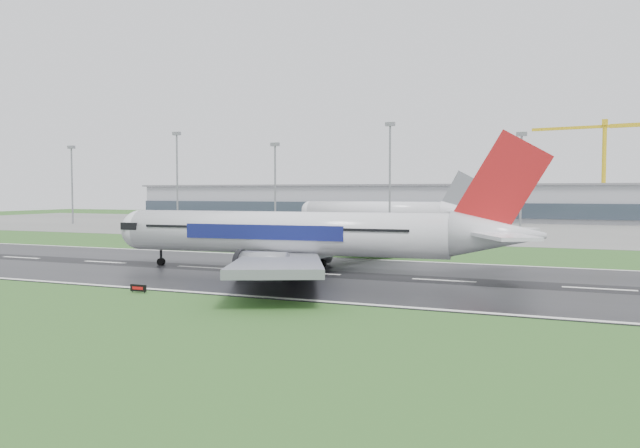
% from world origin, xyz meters
% --- Properties ---
extents(ground, '(520.00, 520.00, 0.00)m').
position_xyz_m(ground, '(0.00, 0.00, 0.00)').
color(ground, '#26521E').
rests_on(ground, ground).
extents(runway, '(400.00, 45.00, 0.10)m').
position_xyz_m(runway, '(0.00, 0.00, 0.05)').
color(runway, black).
rests_on(runway, ground).
extents(apron, '(400.00, 130.00, 0.08)m').
position_xyz_m(apron, '(0.00, 125.00, 0.04)').
color(apron, slate).
rests_on(apron, ground).
extents(terminal, '(240.00, 36.00, 15.00)m').
position_xyz_m(terminal, '(0.00, 185.00, 7.50)').
color(terminal, gray).
rests_on(terminal, ground).
extents(main_airliner, '(72.75, 69.72, 20.22)m').
position_xyz_m(main_airliner, '(39.18, 1.74, 10.21)').
color(main_airliner, silver).
rests_on(main_airliner, runway).
extents(parked_airliner, '(65.56, 61.35, 18.60)m').
position_xyz_m(parked_airliner, '(15.52, 119.11, 9.38)').
color(parked_airliner, silver).
rests_on(parked_airliner, apron).
extents(tower_crane, '(43.23, 8.81, 42.92)m').
position_xyz_m(tower_crane, '(89.12, 200.00, 21.46)').
color(tower_crane, gold).
rests_on(tower_crane, ground).
extents(runway_sign, '(2.28, 0.90, 1.04)m').
position_xyz_m(runway_sign, '(26.62, -24.41, 0.52)').
color(runway_sign, black).
rests_on(runway_sign, ground).
extents(floodmast_0, '(0.64, 0.64, 29.17)m').
position_xyz_m(floodmast_0, '(-103.46, 100.00, 14.58)').
color(floodmast_0, gray).
rests_on(floodmast_0, ground).
extents(floodmast_1, '(0.64, 0.64, 32.72)m').
position_xyz_m(floodmast_1, '(-54.75, 100.00, 16.36)').
color(floodmast_1, gray).
rests_on(floodmast_1, ground).
extents(floodmast_2, '(0.64, 0.64, 27.74)m').
position_xyz_m(floodmast_2, '(-15.63, 100.00, 13.87)').
color(floodmast_2, gray).
rests_on(floodmast_2, ground).
extents(floodmast_3, '(0.64, 0.64, 32.87)m').
position_xyz_m(floodmast_3, '(24.08, 100.00, 16.43)').
color(floodmast_3, gray).
rests_on(floodmast_3, ground).
extents(floodmast_4, '(0.64, 0.64, 28.44)m').
position_xyz_m(floodmast_4, '(63.01, 100.00, 14.22)').
color(floodmast_4, gray).
rests_on(floodmast_4, ground).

